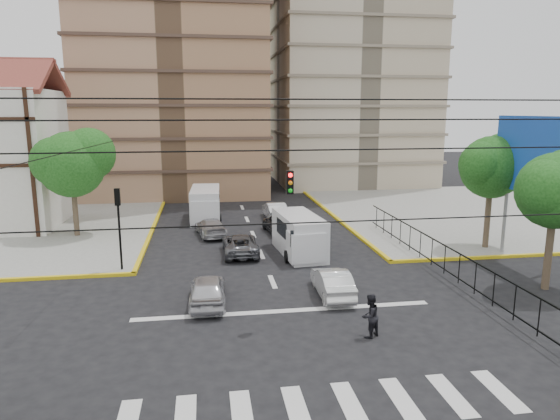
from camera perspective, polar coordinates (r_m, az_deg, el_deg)
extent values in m
plane|color=black|center=(20.96, 1.05, -12.72)|extent=(160.00, 160.00, 0.00)
cube|color=gray|center=(46.08, 21.82, -0.10)|extent=(26.00, 26.00, 0.15)
cube|color=silver|center=(15.78, 5.00, -21.46)|extent=(12.00, 2.40, 0.01)
cube|color=silver|center=(22.05, 0.51, -11.45)|extent=(13.00, 0.40, 0.01)
cylinder|color=slate|center=(29.65, 28.43, -2.52)|extent=(0.20, 0.20, 4.00)
cylinder|color=slate|center=(32.84, 24.28, -0.92)|extent=(0.20, 0.20, 4.00)
cube|color=silver|center=(30.65, 26.90, 5.63)|extent=(0.25, 6.00, 4.00)
cube|color=blue|center=(30.54, 26.59, 5.64)|extent=(0.08, 6.20, 4.20)
cylinder|color=#473828|center=(27.23, 28.40, -3.76)|extent=(0.36, 0.36, 4.20)
sphere|color=#174413|center=(26.71, 28.95, 1.95)|extent=(3.60, 3.60, 3.60)
sphere|color=#174413|center=(26.02, 28.13, 2.21)|extent=(2.70, 2.70, 2.70)
cylinder|color=#473828|center=(33.38, 22.65, -0.45)|extent=(0.36, 0.36, 4.48)
sphere|color=#174413|center=(32.96, 23.04, 4.53)|extent=(3.80, 3.80, 3.80)
sphere|color=#174413|center=(33.66, 24.23, 5.53)|extent=(3.04, 3.04, 3.04)
sphere|color=#174413|center=(32.29, 22.19, 4.81)|extent=(2.85, 2.85, 2.85)
cylinder|color=#473828|center=(36.52, -22.38, 0.29)|extent=(0.36, 0.36, 4.20)
sphere|color=#174413|center=(36.12, -22.72, 4.82)|extent=(4.40, 4.40, 4.40)
sphere|color=#174413|center=(36.11, -20.99, 6.00)|extent=(3.52, 3.52, 3.52)
sphere|color=#174413|center=(36.04, -24.22, 5.04)|extent=(3.30, 3.30, 3.30)
cylinder|color=black|center=(27.86, -17.82, -3.03)|extent=(0.12, 0.12, 3.50)
cube|color=black|center=(27.42, -18.10, 1.43)|extent=(0.28, 0.22, 0.90)
sphere|color=#FF0C0C|center=(27.37, -18.13, 2.05)|extent=(0.17, 0.17, 0.17)
cube|color=black|center=(19.34, 1.11, 3.18)|extent=(0.28, 0.22, 0.90)
cylinder|color=black|center=(10.64, 9.38, -1.23)|extent=(18.00, 0.03, 0.03)
cube|color=silver|center=(30.09, 2.17, -2.81)|extent=(2.60, 5.40, 2.40)
cube|color=silver|center=(28.15, 2.97, -4.15)|extent=(2.10, 1.44, 1.67)
cube|color=black|center=(27.65, 3.14, -3.20)|extent=(1.93, 0.29, 0.94)
cylinder|color=black|center=(28.55, 0.83, -5.32)|extent=(0.25, 0.73, 0.73)
cylinder|color=black|center=(28.93, 4.72, -5.14)|extent=(0.25, 0.73, 0.73)
cylinder|color=black|center=(31.73, -0.17, -3.62)|extent=(0.25, 0.73, 0.73)
cylinder|color=black|center=(32.07, 3.35, -3.47)|extent=(0.25, 0.73, 0.73)
cube|color=silver|center=(39.95, -8.51, 0.68)|extent=(2.39, 5.54, 2.51)
cube|color=silver|center=(37.84, -8.48, -0.17)|extent=(2.12, 1.39, 1.75)
cube|color=black|center=(37.35, -8.51, 0.62)|extent=(2.02, 0.18, 0.98)
cylinder|color=black|center=(38.42, -10.00, -1.13)|extent=(0.25, 0.76, 0.76)
cylinder|color=black|center=(38.42, -6.91, -1.03)|extent=(0.25, 0.76, 0.76)
cylinder|color=black|center=(41.84, -9.91, -0.11)|extent=(0.25, 0.76, 0.76)
cylinder|color=black|center=(41.84, -7.07, -0.02)|extent=(0.25, 0.76, 0.76)
imported|color=silver|center=(22.79, -8.26, -8.97)|extent=(1.73, 4.05, 1.36)
imported|color=white|center=(23.68, 6.00, -8.20)|extent=(1.48, 3.99, 1.30)
imported|color=slate|center=(30.26, -4.57, -3.91)|extent=(2.06, 4.42, 1.23)
imported|color=#B0B0B5|center=(34.86, -7.91, -1.95)|extent=(2.39, 4.43, 1.22)
imported|color=#232426|center=(35.14, -0.08, -1.55)|extent=(2.20, 4.39, 1.44)
imported|color=silver|center=(39.84, -0.57, -0.06)|extent=(1.59, 4.24, 1.38)
imported|color=black|center=(19.71, 10.23, -11.82)|extent=(1.05, 0.99, 1.71)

